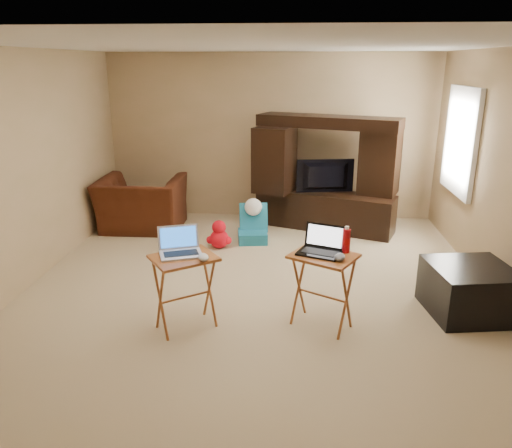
# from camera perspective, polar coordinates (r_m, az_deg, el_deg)

# --- Properties ---
(floor) EXTENTS (5.50, 5.50, 0.00)m
(floor) POSITION_cam_1_polar(r_m,az_deg,el_deg) (5.49, 0.16, -7.32)
(floor) COLOR #C9B58B
(floor) RESTS_ON ground
(ceiling) EXTENTS (5.50, 5.50, 0.00)m
(ceiling) POSITION_cam_1_polar(r_m,az_deg,el_deg) (4.97, 0.19, 19.75)
(ceiling) COLOR silver
(ceiling) RESTS_ON ground
(wall_back) EXTENTS (5.00, 0.00, 5.00)m
(wall_back) POSITION_cam_1_polar(r_m,az_deg,el_deg) (7.79, 1.72, 9.87)
(wall_back) COLOR tan
(wall_back) RESTS_ON ground
(wall_front) EXTENTS (5.00, 0.00, 5.00)m
(wall_front) POSITION_cam_1_polar(r_m,az_deg,el_deg) (2.49, -4.63, -8.24)
(wall_front) COLOR tan
(wall_front) RESTS_ON ground
(wall_left) EXTENTS (0.00, 5.50, 5.50)m
(wall_left) POSITION_cam_1_polar(r_m,az_deg,el_deg) (5.83, -25.27, 5.41)
(wall_left) COLOR tan
(wall_left) RESTS_ON ground
(wall_right) EXTENTS (0.00, 5.50, 5.50)m
(wall_right) POSITION_cam_1_polar(r_m,az_deg,el_deg) (5.50, 27.22, 4.48)
(wall_right) COLOR tan
(wall_right) RESTS_ON ground
(window_pane) EXTENTS (0.00, 1.20, 1.20)m
(window_pane) POSITION_cam_1_polar(r_m,az_deg,el_deg) (6.90, 22.49, 8.75)
(window_pane) COLOR white
(window_pane) RESTS_ON ground
(window_frame) EXTENTS (0.06, 1.14, 1.34)m
(window_frame) POSITION_cam_1_polar(r_m,az_deg,el_deg) (6.89, 22.33, 8.76)
(window_frame) COLOR white
(window_frame) RESTS_ON ground
(entertainment_center) EXTENTS (2.05, 1.18, 1.64)m
(entertainment_center) POSITION_cam_1_polar(r_m,az_deg,el_deg) (7.27, 8.02, 5.69)
(entertainment_center) COLOR black
(entertainment_center) RESTS_ON floor
(television) EXTENTS (0.84, 0.24, 0.48)m
(television) POSITION_cam_1_polar(r_m,az_deg,el_deg) (7.24, 8.03, 5.36)
(television) COLOR black
(television) RESTS_ON entertainment_center
(recliner) EXTENTS (1.18, 1.03, 0.76)m
(recliner) POSITION_cam_1_polar(r_m,az_deg,el_deg) (7.46, -12.93, 2.24)
(recliner) COLOR #49220F
(recliner) RESTS_ON floor
(child_rocker) EXTENTS (0.45, 0.49, 0.52)m
(child_rocker) POSITION_cam_1_polar(r_m,az_deg,el_deg) (6.78, -0.39, 0.03)
(child_rocker) COLOR #186886
(child_rocker) RESTS_ON floor
(plush_toy) EXTENTS (0.35, 0.29, 0.38)m
(plush_toy) POSITION_cam_1_polar(r_m,az_deg,el_deg) (6.59, -4.24, -1.16)
(plush_toy) COLOR red
(plush_toy) RESTS_ON floor
(push_toy) EXTENTS (0.52, 0.38, 0.39)m
(push_toy) POSITION_cam_1_polar(r_m,az_deg,el_deg) (7.38, 9.88, 0.73)
(push_toy) COLOR #1936CA
(push_toy) RESTS_ON floor
(ottoman) EXTENTS (0.86, 0.86, 0.48)m
(ottoman) POSITION_cam_1_polar(r_m,az_deg,el_deg) (5.30, 23.18, -6.96)
(ottoman) COLOR black
(ottoman) RESTS_ON floor
(tray_table_left) EXTENTS (0.69, 0.67, 0.70)m
(tray_table_left) POSITION_cam_1_polar(r_m,az_deg,el_deg) (4.62, -8.08, -7.77)
(tray_table_left) COLOR #AB5129
(tray_table_left) RESTS_ON floor
(tray_table_right) EXTENTS (0.69, 0.65, 0.71)m
(tray_table_right) POSITION_cam_1_polar(r_m,az_deg,el_deg) (4.64, 7.57, -7.59)
(tray_table_right) COLOR #A54E27
(tray_table_right) RESTS_ON floor
(laptop_left) EXTENTS (0.45, 0.41, 0.24)m
(laptop_left) POSITION_cam_1_polar(r_m,az_deg,el_deg) (4.47, -8.64, -2.13)
(laptop_left) COLOR silver
(laptop_left) RESTS_ON tray_table_left
(laptop_right) EXTENTS (0.46, 0.42, 0.24)m
(laptop_right) POSITION_cam_1_polar(r_m,az_deg,el_deg) (4.48, 7.29, -1.98)
(laptop_right) COLOR black
(laptop_right) RESTS_ON tray_table_right
(mouse_left) EXTENTS (0.13, 0.17, 0.06)m
(mouse_left) POSITION_cam_1_polar(r_m,az_deg,el_deg) (4.37, -6.05, -3.79)
(mouse_left) COLOR silver
(mouse_left) RESTS_ON tray_table_left
(mouse_right) EXTENTS (0.12, 0.16, 0.06)m
(mouse_right) POSITION_cam_1_polar(r_m,az_deg,el_deg) (4.39, 9.54, -3.76)
(mouse_right) COLOR #46474C
(mouse_right) RESTS_ON tray_table_right
(water_bottle) EXTENTS (0.07, 0.07, 0.22)m
(water_bottle) POSITION_cam_1_polar(r_m,az_deg,el_deg) (4.55, 10.27, -1.91)
(water_bottle) COLOR #B70B11
(water_bottle) RESTS_ON tray_table_right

